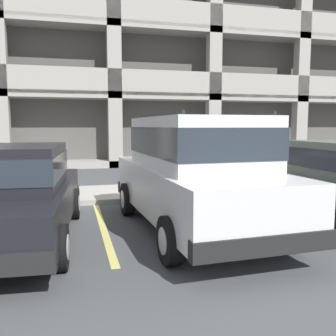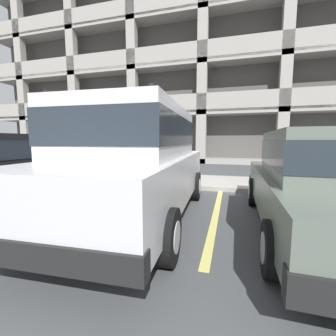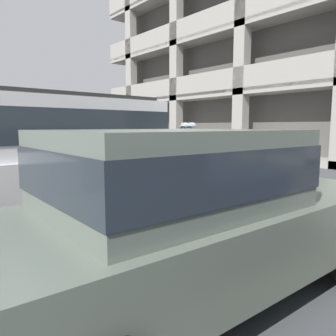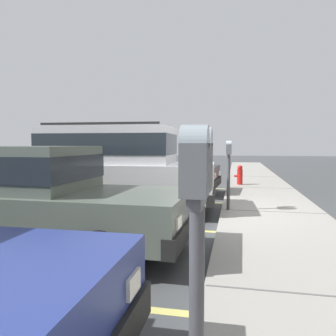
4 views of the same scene
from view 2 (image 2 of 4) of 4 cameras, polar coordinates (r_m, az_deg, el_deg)
ground_plane at (r=6.48m, az=0.01°, el=-6.07°), size 80.00×80.00×0.10m
sidewalk at (r=7.69m, az=2.63°, el=-3.17°), size 40.00×2.20×0.12m
parking_stall_lines at (r=4.89m, az=12.35°, el=-9.91°), size 11.80×4.80×0.01m
silver_suv at (r=4.07m, az=-7.84°, el=2.40°), size 2.17×4.86×2.03m
red_sedan at (r=5.92m, az=-35.10°, el=-0.01°), size 2.06×4.59×1.54m
dark_hatchback at (r=3.89m, az=34.87°, el=-2.96°), size 1.91×4.52×1.54m
parking_meter_near at (r=6.65m, az=0.82°, el=5.60°), size 0.35×0.12×1.52m
parking_garage at (r=20.85m, az=10.90°, el=28.24°), size 32.00×10.00×19.25m
fire_hydrant at (r=9.39m, az=-28.15°, el=0.33°), size 0.30×0.30×0.70m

